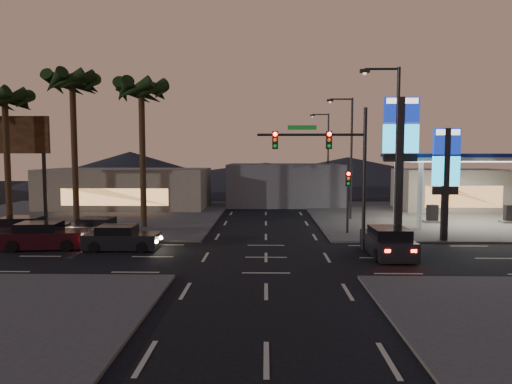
{
  "coord_description": "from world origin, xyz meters",
  "views": [
    {
      "loc": [
        -0.03,
        -23.61,
        5.37
      ],
      "look_at": [
        -0.65,
        5.59,
        3.0
      ],
      "focal_mm": 32.0,
      "sensor_mm": 36.0,
      "label": 1
    }
  ],
  "objects_px": {
    "gas_station": "(473,159)",
    "pylon_sign_short": "(446,167)",
    "pylon_sign_tall": "(401,139)",
    "car_lane_b_front": "(100,229)",
    "car_lane_a_front": "(121,238)",
    "suv_station": "(388,242)",
    "car_lane_a_mid": "(44,236)",
    "traffic_signal_mast": "(333,158)",
    "car_lane_b_mid": "(26,230)"
  },
  "relations": [
    {
      "from": "gas_station",
      "to": "pylon_sign_short",
      "type": "bearing_deg",
      "value": -123.69
    },
    {
      "from": "car_lane_b_front",
      "to": "car_lane_a_front",
      "type": "bearing_deg",
      "value": -53.11
    },
    {
      "from": "car_lane_a_front",
      "to": "car_lane_a_mid",
      "type": "relative_size",
      "value": 0.89
    },
    {
      "from": "traffic_signal_mast",
      "to": "pylon_sign_short",
      "type": "bearing_deg",
      "value": 19.13
    },
    {
      "from": "pylon_sign_tall",
      "to": "car_lane_a_mid",
      "type": "xyz_separation_m",
      "value": [
        -21.25,
        -3.51,
        -5.69
      ]
    },
    {
      "from": "pylon_sign_short",
      "to": "car_lane_a_front",
      "type": "bearing_deg",
      "value": -172.01
    },
    {
      "from": "gas_station",
      "to": "traffic_signal_mast",
      "type": "relative_size",
      "value": 1.53
    },
    {
      "from": "suv_station",
      "to": "car_lane_b_mid",
      "type": "bearing_deg",
      "value": 170.86
    },
    {
      "from": "pylon_sign_short",
      "to": "car_lane_a_mid",
      "type": "xyz_separation_m",
      "value": [
        -23.75,
        -2.51,
        -3.95
      ]
    },
    {
      "from": "gas_station",
      "to": "pylon_sign_short",
      "type": "relative_size",
      "value": 1.74
    },
    {
      "from": "car_lane_b_front",
      "to": "traffic_signal_mast",
      "type": "bearing_deg",
      "value": -11.58
    },
    {
      "from": "pylon_sign_short",
      "to": "traffic_signal_mast",
      "type": "relative_size",
      "value": 0.88
    },
    {
      "from": "car_lane_b_front",
      "to": "suv_station",
      "type": "bearing_deg",
      "value": -14.42
    },
    {
      "from": "car_lane_a_front",
      "to": "suv_station",
      "type": "distance_m",
      "value": 14.79
    },
    {
      "from": "car_lane_a_mid",
      "to": "car_lane_b_front",
      "type": "height_order",
      "value": "car_lane_a_mid"
    },
    {
      "from": "pylon_sign_short",
      "to": "suv_station",
      "type": "bearing_deg",
      "value": -138.61
    },
    {
      "from": "pylon_sign_tall",
      "to": "traffic_signal_mast",
      "type": "xyz_separation_m",
      "value": [
        -4.74,
        -3.51,
        -1.17
      ]
    },
    {
      "from": "traffic_signal_mast",
      "to": "car_lane_b_mid",
      "type": "relative_size",
      "value": 1.62
    },
    {
      "from": "gas_station",
      "to": "suv_station",
      "type": "xyz_separation_m",
      "value": [
        -9.5,
        -11.46,
        -4.36
      ]
    },
    {
      "from": "traffic_signal_mast",
      "to": "car_lane_b_mid",
      "type": "bearing_deg",
      "value": 173.92
    },
    {
      "from": "suv_station",
      "to": "car_lane_a_mid",
      "type": "bearing_deg",
      "value": 175.68
    },
    {
      "from": "car_lane_b_mid",
      "to": "car_lane_a_mid",
      "type": "bearing_deg",
      "value": -43.26
    },
    {
      "from": "gas_station",
      "to": "car_lane_b_front",
      "type": "height_order",
      "value": "gas_station"
    },
    {
      "from": "car_lane_a_mid",
      "to": "pylon_sign_short",
      "type": "bearing_deg",
      "value": 6.04
    },
    {
      "from": "car_lane_b_mid",
      "to": "gas_station",
      "type": "bearing_deg",
      "value": 14.59
    },
    {
      "from": "pylon_sign_tall",
      "to": "car_lane_a_mid",
      "type": "relative_size",
      "value": 1.86
    },
    {
      "from": "suv_station",
      "to": "gas_station",
      "type": "bearing_deg",
      "value": 50.36
    },
    {
      "from": "pylon_sign_tall",
      "to": "pylon_sign_short",
      "type": "xyz_separation_m",
      "value": [
        2.5,
        -1.0,
        -1.74
      ]
    },
    {
      "from": "pylon_sign_tall",
      "to": "pylon_sign_short",
      "type": "height_order",
      "value": "pylon_sign_tall"
    },
    {
      "from": "gas_station",
      "to": "car_lane_b_front",
      "type": "distance_m",
      "value": 27.86
    },
    {
      "from": "car_lane_a_front",
      "to": "suv_station",
      "type": "relative_size",
      "value": 0.91
    },
    {
      "from": "traffic_signal_mast",
      "to": "car_lane_a_mid",
      "type": "distance_m",
      "value": 17.11
    },
    {
      "from": "pylon_sign_tall",
      "to": "car_lane_a_front",
      "type": "relative_size",
      "value": 2.1
    },
    {
      "from": "gas_station",
      "to": "car_lane_a_front",
      "type": "xyz_separation_m",
      "value": [
        -24.23,
        -10.2,
        -4.44
      ]
    },
    {
      "from": "pylon_sign_tall",
      "to": "car_lane_b_front",
      "type": "height_order",
      "value": "pylon_sign_tall"
    },
    {
      "from": "pylon_sign_short",
      "to": "car_lane_b_mid",
      "type": "bearing_deg",
      "value": -178.83
    },
    {
      "from": "car_lane_a_mid",
      "to": "car_lane_b_mid",
      "type": "xyz_separation_m",
      "value": [
        -2.11,
        1.98,
        0.02
      ]
    },
    {
      "from": "car_lane_a_mid",
      "to": "suv_station",
      "type": "xyz_separation_m",
      "value": [
        19.25,
        -1.45,
        0.02
      ]
    },
    {
      "from": "gas_station",
      "to": "car_lane_b_front",
      "type": "bearing_deg",
      "value": -165.09
    },
    {
      "from": "car_lane_a_front",
      "to": "suv_station",
      "type": "xyz_separation_m",
      "value": [
        14.73,
        -1.27,
        0.08
      ]
    },
    {
      "from": "suv_station",
      "to": "car_lane_b_front",
      "type": "bearing_deg",
      "value": 165.58
    },
    {
      "from": "suv_station",
      "to": "car_lane_a_front",
      "type": "bearing_deg",
      "value": 175.08
    },
    {
      "from": "pylon_sign_short",
      "to": "traffic_signal_mast",
      "type": "bearing_deg",
      "value": -160.87
    },
    {
      "from": "car_lane_a_mid",
      "to": "car_lane_b_front",
      "type": "relative_size",
      "value": 1.13
    },
    {
      "from": "traffic_signal_mast",
      "to": "pylon_sign_tall",
      "type": "bearing_deg",
      "value": 36.52
    },
    {
      "from": "gas_station",
      "to": "pylon_sign_short",
      "type": "height_order",
      "value": "pylon_sign_short"
    },
    {
      "from": "traffic_signal_mast",
      "to": "suv_station",
      "type": "height_order",
      "value": "traffic_signal_mast"
    },
    {
      "from": "pylon_sign_short",
      "to": "traffic_signal_mast",
      "type": "distance_m",
      "value": 7.69
    },
    {
      "from": "car_lane_a_mid",
      "to": "pylon_sign_tall",
      "type": "bearing_deg",
      "value": 9.38
    },
    {
      "from": "car_lane_a_front",
      "to": "car_lane_a_mid",
      "type": "xyz_separation_m",
      "value": [
        -4.51,
        0.19,
        0.06
      ]
    }
  ]
}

